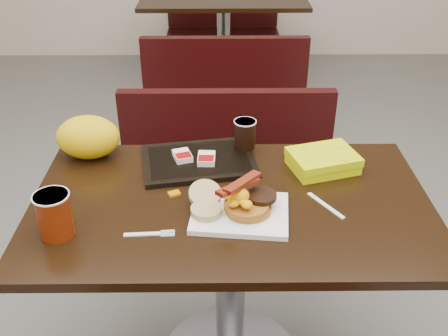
{
  "coord_description": "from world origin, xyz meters",
  "views": [
    {
      "loc": [
        -0.03,
        -1.28,
        1.64
      ],
      "look_at": [
        -0.02,
        0.07,
        0.82
      ],
      "focal_mm": 41.51,
      "sensor_mm": 36.0,
      "label": 1
    }
  ],
  "objects_px": {
    "fork": "(142,234)",
    "knife": "(326,205)",
    "pancake_stack": "(248,206)",
    "clamshell": "(323,161)",
    "table_near": "(230,291)",
    "tray": "(199,161)",
    "bench_far_n": "(223,23)",
    "bench_far_s": "(224,83)",
    "hashbrown_sleeve_right": "(206,159)",
    "coffee_cup_far": "(245,134)",
    "platter": "(240,213)",
    "paper_bag": "(88,137)",
    "table_far": "(224,46)",
    "coffee_cup_near": "(54,215)",
    "hashbrown_sleeve_left": "(182,156)",
    "bench_near_n": "(227,183)"
  },
  "relations": [
    {
      "from": "table_far",
      "to": "clamshell",
      "type": "height_order",
      "value": "clamshell"
    },
    {
      "from": "tray",
      "to": "bench_far_s",
      "type": "bearing_deg",
      "value": 76.78
    },
    {
      "from": "coffee_cup_near",
      "to": "hashbrown_sleeve_right",
      "type": "height_order",
      "value": "coffee_cup_near"
    },
    {
      "from": "clamshell",
      "to": "hashbrown_sleeve_right",
      "type": "bearing_deg",
      "value": 160.43
    },
    {
      "from": "table_near",
      "to": "hashbrown_sleeve_right",
      "type": "xyz_separation_m",
      "value": [
        -0.08,
        0.2,
        0.4
      ]
    },
    {
      "from": "hashbrown_sleeve_left",
      "to": "coffee_cup_far",
      "type": "height_order",
      "value": "coffee_cup_far"
    },
    {
      "from": "table_far",
      "to": "table_near",
      "type": "bearing_deg",
      "value": -90.0
    },
    {
      "from": "bench_far_n",
      "to": "hashbrown_sleeve_right",
      "type": "relative_size",
      "value": 13.03
    },
    {
      "from": "table_far",
      "to": "coffee_cup_near",
      "type": "distance_m",
      "value": 2.83
    },
    {
      "from": "table_far",
      "to": "clamshell",
      "type": "bearing_deg",
      "value": -82.8
    },
    {
      "from": "table_near",
      "to": "tray",
      "type": "bearing_deg",
      "value": 115.51
    },
    {
      "from": "hashbrown_sleeve_left",
      "to": "table_far",
      "type": "bearing_deg",
      "value": 67.84
    },
    {
      "from": "fork",
      "to": "hashbrown_sleeve_right",
      "type": "xyz_separation_m",
      "value": [
        0.17,
        0.37,
        0.03
      ]
    },
    {
      "from": "hashbrown_sleeve_left",
      "to": "knife",
      "type": "bearing_deg",
      "value": -48.45
    },
    {
      "from": "bench_far_n",
      "to": "pancake_stack",
      "type": "height_order",
      "value": "pancake_stack"
    },
    {
      "from": "pancake_stack",
      "to": "paper_bag",
      "type": "distance_m",
      "value": 0.63
    },
    {
      "from": "bench_far_n",
      "to": "bench_far_s",
      "type": "bearing_deg",
      "value": -90.0
    },
    {
      "from": "pancake_stack",
      "to": "clamshell",
      "type": "distance_m",
      "value": 0.36
    },
    {
      "from": "bench_far_n",
      "to": "hashbrown_sleeve_left",
      "type": "bearing_deg",
      "value": -92.95
    },
    {
      "from": "bench_far_s",
      "to": "hashbrown_sleeve_left",
      "type": "height_order",
      "value": "hashbrown_sleeve_left"
    },
    {
      "from": "bench_far_s",
      "to": "bench_far_n",
      "type": "distance_m",
      "value": 1.4
    },
    {
      "from": "knife",
      "to": "bench_far_s",
      "type": "bearing_deg",
      "value": 156.13
    },
    {
      "from": "hashbrown_sleeve_right",
      "to": "bench_far_n",
      "type": "bearing_deg",
      "value": 90.38
    },
    {
      "from": "coffee_cup_near",
      "to": "knife",
      "type": "height_order",
      "value": "coffee_cup_near"
    },
    {
      "from": "bench_far_s",
      "to": "fork",
      "type": "bearing_deg",
      "value": -96.83
    },
    {
      "from": "knife",
      "to": "clamshell",
      "type": "relative_size",
      "value": 0.73
    },
    {
      "from": "table_far",
      "to": "platter",
      "type": "distance_m",
      "value": 2.7
    },
    {
      "from": "hashbrown_sleeve_right",
      "to": "coffee_cup_far",
      "type": "bearing_deg",
      "value": 38.53
    },
    {
      "from": "hashbrown_sleeve_right",
      "to": "fork",
      "type": "bearing_deg",
      "value": -113.0
    },
    {
      "from": "tray",
      "to": "coffee_cup_far",
      "type": "relative_size",
      "value": 3.73
    },
    {
      "from": "pancake_stack",
      "to": "table_near",
      "type": "bearing_deg",
      "value": 122.43
    },
    {
      "from": "platter",
      "to": "hashbrown_sleeve_right",
      "type": "height_order",
      "value": "hashbrown_sleeve_right"
    },
    {
      "from": "hashbrown_sleeve_left",
      "to": "paper_bag",
      "type": "bearing_deg",
      "value": 152.77
    },
    {
      "from": "fork",
      "to": "knife",
      "type": "xyz_separation_m",
      "value": [
        0.53,
        0.13,
        -0.0
      ]
    },
    {
      "from": "bench_near_n",
      "to": "knife",
      "type": "distance_m",
      "value": 0.88
    },
    {
      "from": "fork",
      "to": "paper_bag",
      "type": "distance_m",
      "value": 0.5
    },
    {
      "from": "tray",
      "to": "clamshell",
      "type": "bearing_deg",
      "value": -14.67
    },
    {
      "from": "table_near",
      "to": "table_far",
      "type": "bearing_deg",
      "value": 90.0
    },
    {
      "from": "bench_far_n",
      "to": "fork",
      "type": "xyz_separation_m",
      "value": [
        -0.25,
        -3.46,
        0.39
      ]
    },
    {
      "from": "bench_far_s",
      "to": "hashbrown_sleeve_right",
      "type": "distance_m",
      "value": 1.75
    },
    {
      "from": "platter",
      "to": "tray",
      "type": "height_order",
      "value": "tray"
    },
    {
      "from": "table_near",
      "to": "fork",
      "type": "xyz_separation_m",
      "value": [
        -0.25,
        -0.16,
        0.38
      ]
    },
    {
      "from": "hashbrown_sleeve_right",
      "to": "platter",
      "type": "bearing_deg",
      "value": -68.14
    },
    {
      "from": "knife",
      "to": "hashbrown_sleeve_right",
      "type": "xyz_separation_m",
      "value": [
        -0.36,
        0.23,
        0.03
      ]
    },
    {
      "from": "hashbrown_sleeve_right",
      "to": "hashbrown_sleeve_left",
      "type": "bearing_deg",
      "value": 168.27
    },
    {
      "from": "coffee_cup_near",
      "to": "bench_far_n",
      "type": "bearing_deg",
      "value": 82.14
    },
    {
      "from": "platter",
      "to": "fork",
      "type": "xyz_separation_m",
      "value": [
        -0.27,
        -0.09,
        -0.01
      ]
    },
    {
      "from": "table_far",
      "to": "bench_far_s",
      "type": "xyz_separation_m",
      "value": [
        0.0,
        -0.7,
        -0.02
      ]
    },
    {
      "from": "bench_near_n",
      "to": "clamshell",
      "type": "height_order",
      "value": "clamshell"
    },
    {
      "from": "coffee_cup_near",
      "to": "knife",
      "type": "distance_m",
      "value": 0.77
    }
  ]
}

